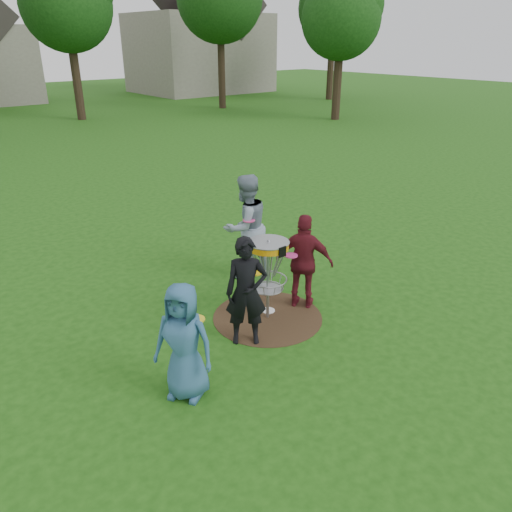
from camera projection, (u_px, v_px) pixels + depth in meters
ground at (268, 317)px, 8.22m from camera, size 100.00×100.00×0.00m
dirt_patch at (268, 317)px, 8.22m from camera, size 1.80×1.80×0.01m
player_blue at (184, 342)px, 6.14m from camera, size 0.85×0.92×1.57m
player_black at (246, 292)px, 7.24m from camera, size 0.73×0.69×1.67m
player_grey at (246, 227)px, 9.29m from camera, size 0.99×0.78×1.98m
player_maroon at (304, 262)px, 8.25m from camera, size 0.89×1.01×1.64m
disc_on_grass at (268, 311)px, 8.39m from camera, size 0.22×0.22×0.02m
disc_golf_basket at (268, 261)px, 7.81m from camera, size 0.66×0.67×1.38m
held_discs at (251, 262)px, 7.67m from camera, size 2.61×2.15×0.27m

